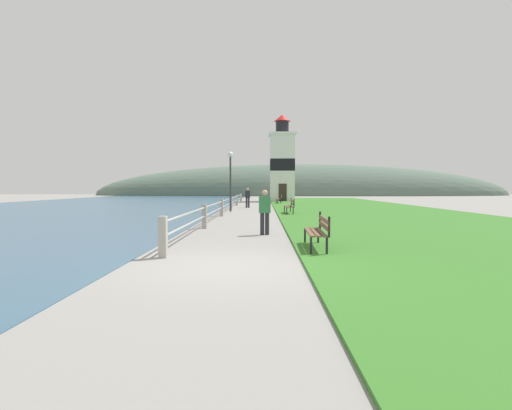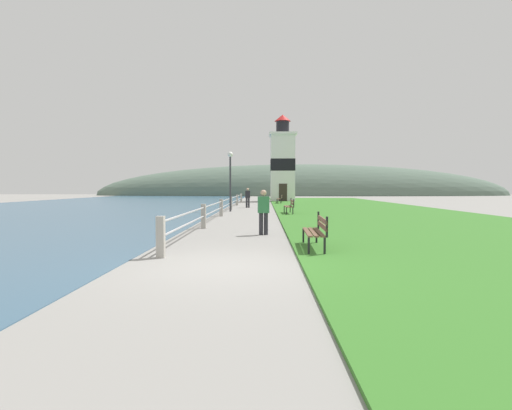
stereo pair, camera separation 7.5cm
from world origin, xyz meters
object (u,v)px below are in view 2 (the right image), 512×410
Objects in this scene: park_bench_midway at (290,205)px; lighthouse at (283,163)px; person_by_railing at (248,197)px; park_bench_near at (317,229)px; lamp_post at (230,170)px; park_bench_far at (280,198)px; person_strolling at (263,210)px.

park_bench_midway is 0.20× the size of lighthouse.
park_bench_midway is 1.27× the size of person_by_railing.
lighthouse is at bearing -89.38° from park_bench_near.
lamp_post is at bearing -102.67° from lighthouse.
lighthouse reaches higher than park_bench_far.
park_bench_near is 1.28× the size of person_by_railing.
person_by_railing reaches higher than person_strolling.
person_strolling is 0.99× the size of person_by_railing.
lamp_post reaches higher than park_bench_near.
park_bench_near is 1.04× the size of park_bench_far.
lamp_post reaches higher than park_bench_far.
person_strolling is 0.39× the size of lamp_post.
park_bench_midway and park_bench_far have the same top height.
park_bench_far is at bearing -90.94° from park_bench_midway.
park_bench_near is 16.65m from lamp_post.
park_bench_near and park_bench_midway have the same top height.
lamp_post is (-3.80, -12.51, 2.20)m from park_bench_far.
person_strolling reaches higher than park_bench_midway.
lamp_post is (-0.95, -4.92, 1.90)m from person_by_railing.
lamp_post is at bearing -35.31° from park_bench_midway.
park_bench_near is 1.00× the size of park_bench_midway.
park_bench_near is at bearing 88.34° from park_bench_midway.
person_strolling is (-1.56, -10.25, 0.29)m from park_bench_midway.
lighthouse reaches higher than park_bench_near.
park_bench_midway is at bearing -34.45° from lamp_post.
park_bench_midway is at bearing -159.47° from person_by_railing.
lighthouse is at bearing -12.52° from person_strolling.
person_by_railing is at bearing 74.49° from park_bench_far.
park_bench_far is at bearing -20.65° from person_by_railing.
park_bench_far is 25.41m from person_strolling.
person_strolling is (-2.13, -32.14, -3.48)m from lighthouse.
park_bench_near is at bearing -165.92° from person_strolling.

